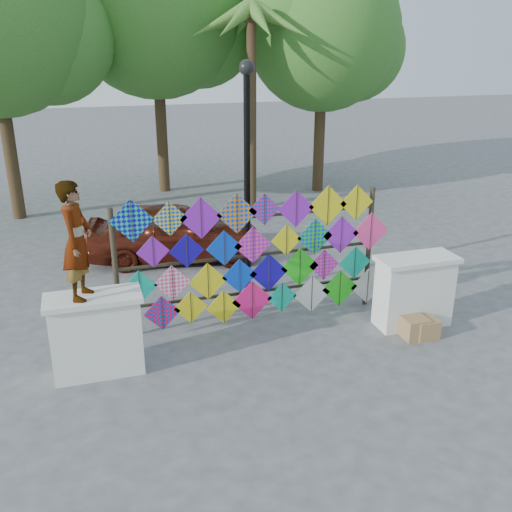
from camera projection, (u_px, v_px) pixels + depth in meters
name	position (u px, v px, depth m)	size (l,w,h in m)	color
ground	(264.00, 340.00, 9.65)	(80.00, 80.00, 0.00)	gray
parapet_left	(97.00, 334.00, 8.50)	(1.40, 0.65, 1.28)	white
parapet_right	(414.00, 291.00, 9.99)	(1.40, 0.65, 1.28)	white
kite_rack	(259.00, 257.00, 9.91)	(4.96, 0.24, 2.44)	#31281B
tree_mid	(158.00, 7.00, 17.53)	(6.30, 5.60, 8.61)	#48331F
tree_east	(326.00, 34.00, 17.84)	(5.40, 4.80, 7.42)	#48331F
palm_tree	(251.00, 34.00, 15.68)	(3.62, 3.62, 5.83)	#48331F
vendor_woman	(77.00, 241.00, 7.94)	(0.63, 0.41, 1.72)	#99999E
sedan	(174.00, 232.00, 13.04)	(1.59, 3.95, 1.34)	#541A0E
lamppost	(247.00, 160.00, 10.58)	(0.28, 0.28, 4.46)	black
cardboard_box_near	(415.00, 328.00, 9.68)	(0.41, 0.36, 0.36)	#A3734F
cardboard_box_far	(425.00, 328.00, 9.71)	(0.40, 0.37, 0.33)	#A3734F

